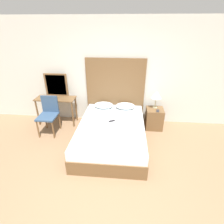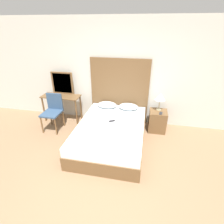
{
  "view_description": "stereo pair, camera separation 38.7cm",
  "coord_description": "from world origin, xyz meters",
  "px_view_note": "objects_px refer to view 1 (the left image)",
  "views": [
    {
      "loc": [
        0.27,
        -1.86,
        2.5
      ],
      "look_at": [
        -0.05,
        1.58,
        0.75
      ],
      "focal_mm": 28.0,
      "sensor_mm": 36.0,
      "label": 1
    },
    {
      "loc": [
        0.65,
        -1.8,
        2.5
      ],
      "look_at": [
        -0.05,
        1.58,
        0.75
      ],
      "focal_mm": 28.0,
      "sensor_mm": 36.0,
      "label": 2
    }
  ],
  "objects_px": {
    "bed": "(112,134)",
    "table_lamp": "(156,95)",
    "phone_on_bed": "(112,121)",
    "nightstand": "(154,118)",
    "vanity_desk": "(56,103)",
    "phone_on_nightstand": "(158,111)",
    "chair": "(49,113)"
  },
  "relations": [
    {
      "from": "bed",
      "to": "phone_on_nightstand",
      "type": "bearing_deg",
      "value": 31.29
    },
    {
      "from": "nightstand",
      "to": "vanity_desk",
      "type": "xyz_separation_m",
      "value": [
        -2.63,
        0.03,
        0.33
      ]
    },
    {
      "from": "table_lamp",
      "to": "chair",
      "type": "height_order",
      "value": "table_lamp"
    },
    {
      "from": "chair",
      "to": "vanity_desk",
      "type": "bearing_deg",
      "value": 86.64
    },
    {
      "from": "phone_on_nightstand",
      "to": "chair",
      "type": "xyz_separation_m",
      "value": [
        -2.7,
        -0.31,
        -0.02
      ]
    },
    {
      "from": "phone_on_bed",
      "to": "vanity_desk",
      "type": "bearing_deg",
      "value": 156.77
    },
    {
      "from": "phone_on_bed",
      "to": "phone_on_nightstand",
      "type": "height_order",
      "value": "phone_on_nightstand"
    },
    {
      "from": "table_lamp",
      "to": "chair",
      "type": "xyz_separation_m",
      "value": [
        -2.65,
        -0.5,
        -0.36
      ]
    },
    {
      "from": "phone_on_nightstand",
      "to": "chair",
      "type": "relative_size",
      "value": 0.17
    },
    {
      "from": "phone_on_nightstand",
      "to": "vanity_desk",
      "type": "xyz_separation_m",
      "value": [
        -2.68,
        0.13,
        0.05
      ]
    },
    {
      "from": "nightstand",
      "to": "vanity_desk",
      "type": "distance_m",
      "value": 2.65
    },
    {
      "from": "phone_on_bed",
      "to": "chair",
      "type": "height_order",
      "value": "chair"
    },
    {
      "from": "bed",
      "to": "vanity_desk",
      "type": "height_order",
      "value": "vanity_desk"
    },
    {
      "from": "phone_on_bed",
      "to": "table_lamp",
      "type": "relative_size",
      "value": 0.36
    },
    {
      "from": "bed",
      "to": "table_lamp",
      "type": "relative_size",
      "value": 4.71
    },
    {
      "from": "nightstand",
      "to": "bed",
      "type": "bearing_deg",
      "value": -143.68
    },
    {
      "from": "bed",
      "to": "nightstand",
      "type": "height_order",
      "value": "nightstand"
    },
    {
      "from": "chair",
      "to": "table_lamp",
      "type": "bearing_deg",
      "value": 10.65
    },
    {
      "from": "bed",
      "to": "table_lamp",
      "type": "xyz_separation_m",
      "value": [
        1.05,
        0.86,
        0.65
      ]
    },
    {
      "from": "table_lamp",
      "to": "phone_on_nightstand",
      "type": "distance_m",
      "value": 0.4
    },
    {
      "from": "bed",
      "to": "table_lamp",
      "type": "bearing_deg",
      "value": 39.21
    },
    {
      "from": "nightstand",
      "to": "phone_on_bed",
      "type": "bearing_deg",
      "value": -148.85
    },
    {
      "from": "vanity_desk",
      "to": "chair",
      "type": "height_order",
      "value": "chair"
    },
    {
      "from": "nightstand",
      "to": "chair",
      "type": "xyz_separation_m",
      "value": [
        -2.66,
        -0.42,
        0.26
      ]
    },
    {
      "from": "nightstand",
      "to": "vanity_desk",
      "type": "height_order",
      "value": "vanity_desk"
    },
    {
      "from": "table_lamp",
      "to": "bed",
      "type": "bearing_deg",
      "value": -140.79
    },
    {
      "from": "phone_on_bed",
      "to": "table_lamp",
      "type": "bearing_deg",
      "value": 34.38
    },
    {
      "from": "nightstand",
      "to": "phone_on_nightstand",
      "type": "xyz_separation_m",
      "value": [
        0.05,
        -0.11,
        0.28
      ]
    },
    {
      "from": "bed",
      "to": "phone_on_bed",
      "type": "relative_size",
      "value": 12.95
    },
    {
      "from": "table_lamp",
      "to": "phone_on_bed",
      "type": "bearing_deg",
      "value": -145.62
    },
    {
      "from": "table_lamp",
      "to": "vanity_desk",
      "type": "distance_m",
      "value": 2.65
    },
    {
      "from": "bed",
      "to": "chair",
      "type": "distance_m",
      "value": 1.67
    }
  ]
}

